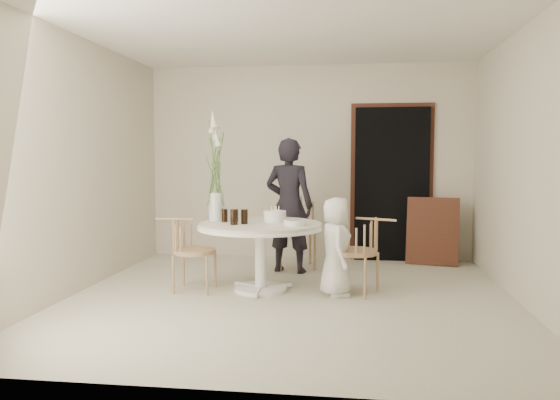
# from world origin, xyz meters

# --- Properties ---
(ground) EXTENTS (4.50, 4.50, 0.00)m
(ground) POSITION_xyz_m (0.00, 0.00, 0.00)
(ground) COLOR beige
(ground) RESTS_ON ground
(room_shell) EXTENTS (4.50, 4.50, 4.50)m
(room_shell) POSITION_xyz_m (0.00, 0.00, 1.62)
(room_shell) COLOR white
(room_shell) RESTS_ON ground
(doorway) EXTENTS (1.00, 0.10, 2.10)m
(doorway) POSITION_xyz_m (1.15, 2.19, 1.05)
(doorway) COLOR black
(doorway) RESTS_ON ground
(door_trim) EXTENTS (1.12, 0.03, 2.22)m
(door_trim) POSITION_xyz_m (1.15, 2.23, 1.11)
(door_trim) COLOR #5A281F
(door_trim) RESTS_ON ground
(table) EXTENTS (1.33, 1.33, 0.73)m
(table) POSITION_xyz_m (-0.35, 0.25, 0.62)
(table) COLOR white
(table) RESTS_ON ground
(picture_frame) EXTENTS (0.70, 0.33, 0.89)m
(picture_frame) POSITION_xyz_m (1.68, 1.95, 0.45)
(picture_frame) COLOR #5A281F
(picture_frame) RESTS_ON ground
(chair_far) EXTENTS (0.59, 0.63, 0.95)m
(chair_far) POSITION_xyz_m (-0.13, 1.64, 0.61)
(chair_far) COLOR tan
(chair_far) RESTS_ON ground
(chair_right) EXTENTS (0.59, 0.56, 0.81)m
(chair_right) POSITION_xyz_m (0.75, 0.22, 0.53)
(chair_right) COLOR tan
(chair_right) RESTS_ON ground
(chair_left) EXTENTS (0.48, 0.45, 0.78)m
(chair_left) POSITION_xyz_m (-1.16, 0.17, 0.51)
(chair_left) COLOR tan
(chair_left) RESTS_ON ground
(girl) EXTENTS (0.68, 0.52, 1.66)m
(girl) POSITION_xyz_m (-0.16, 1.24, 0.83)
(girl) COLOR black
(girl) RESTS_ON ground
(boy) EXTENTS (0.40, 0.54, 1.02)m
(boy) POSITION_xyz_m (0.45, 0.16, 0.51)
(boy) COLOR white
(boy) RESTS_ON ground
(birthday_cake) EXTENTS (0.24, 0.24, 0.17)m
(birthday_cake) POSITION_xyz_m (-0.22, 0.40, 0.79)
(birthday_cake) COLOR white
(birthday_cake) RESTS_ON table
(cola_tumbler_a) EXTENTS (0.09, 0.09, 0.16)m
(cola_tumbler_a) POSITION_xyz_m (-0.60, 0.07, 0.81)
(cola_tumbler_a) COLOR black
(cola_tumbler_a) RESTS_ON table
(cola_tumbler_b) EXTENTS (0.08, 0.08, 0.15)m
(cola_tumbler_b) POSITION_xyz_m (-0.50, 0.16, 0.81)
(cola_tumbler_b) COLOR black
(cola_tumbler_b) RESTS_ON table
(cola_tumbler_c) EXTENTS (0.08, 0.08, 0.14)m
(cola_tumbler_c) POSITION_xyz_m (-0.75, 0.29, 0.80)
(cola_tumbler_c) COLOR black
(cola_tumbler_c) RESTS_ON table
(cola_tumbler_d) EXTENTS (0.07, 0.07, 0.13)m
(cola_tumbler_d) POSITION_xyz_m (-0.65, 0.36, 0.80)
(cola_tumbler_d) COLOR black
(cola_tumbler_d) RESTS_ON table
(plate_stack) EXTENTS (0.24, 0.24, 0.06)m
(plate_stack) POSITION_xyz_m (0.04, 0.09, 0.76)
(plate_stack) COLOR white
(plate_stack) RESTS_ON table
(flower_vase) EXTENTS (0.16, 0.16, 1.21)m
(flower_vase) POSITION_xyz_m (-0.87, 0.42, 1.23)
(flower_vase) COLOR silver
(flower_vase) RESTS_ON table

